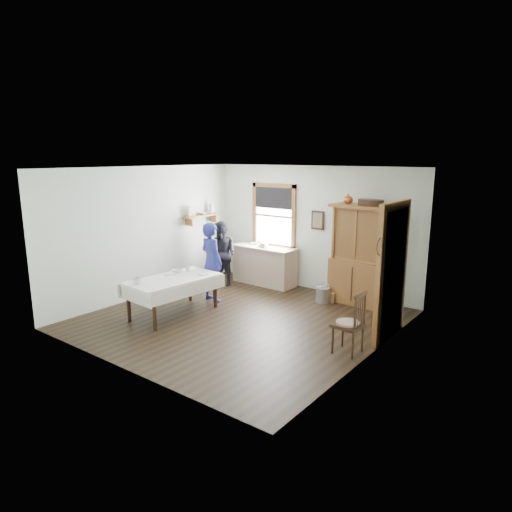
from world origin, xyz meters
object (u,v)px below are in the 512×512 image
(china_hutch, at_px, (358,255))
(work_counter, at_px, (264,265))
(dining_table, at_px, (174,296))
(wicker_basket, at_px, (329,296))
(pail, at_px, (323,295))
(figure_dark, at_px, (222,256))
(spindle_chair, at_px, (348,322))
(woman_blue, at_px, (211,265))

(china_hutch, bearing_deg, work_counter, -176.58)
(china_hutch, xyz_separation_m, dining_table, (-2.43, -2.68, -0.64))
(dining_table, distance_m, wicker_basket, 3.15)
(pail, bearing_deg, china_hutch, 33.83)
(china_hutch, distance_m, figure_dark, 3.10)
(spindle_chair, distance_m, figure_dark, 4.26)
(dining_table, distance_m, figure_dark, 2.13)
(figure_dark, bearing_deg, pail, 8.27)
(china_hutch, relative_size, wicker_basket, 6.12)
(work_counter, bearing_deg, pail, -11.60)
(work_counter, distance_m, wicker_basket, 1.85)
(work_counter, distance_m, woman_blue, 1.69)
(china_hutch, xyz_separation_m, pail, (-0.56, -0.37, -0.84))
(china_hutch, bearing_deg, figure_dark, -164.02)
(work_counter, xyz_separation_m, china_hutch, (2.31, -0.01, 0.55))
(spindle_chair, relative_size, woman_blue, 0.65)
(china_hutch, xyz_separation_m, spindle_chair, (0.92, -2.28, -0.51))
(china_hutch, bearing_deg, woman_blue, -141.99)
(dining_table, xyz_separation_m, figure_dark, (-0.58, 2.03, 0.33))
(figure_dark, bearing_deg, dining_table, -72.24)
(figure_dark, bearing_deg, china_hutch, 14.02)
(wicker_basket, bearing_deg, dining_table, -127.77)
(dining_table, height_order, spindle_chair, spindle_chair)
(dining_table, relative_size, woman_blue, 1.16)
(pail, distance_m, woman_blue, 2.33)
(china_hutch, xyz_separation_m, figure_dark, (-3.01, -0.65, -0.31))
(pail, relative_size, wicker_basket, 0.95)
(dining_table, bearing_deg, woman_blue, 89.50)
(dining_table, relative_size, spindle_chair, 1.80)
(pail, height_order, figure_dark, figure_dark)
(work_counter, height_order, woman_blue, woman_blue)
(spindle_chair, bearing_deg, figure_dark, 160.46)
(pail, bearing_deg, spindle_chair, -52.04)
(woman_blue, height_order, figure_dark, woman_blue)
(dining_table, bearing_deg, figure_dark, 106.01)
(work_counter, distance_m, figure_dark, 0.99)
(work_counter, distance_m, pail, 1.82)
(dining_table, xyz_separation_m, spindle_chair, (3.35, 0.40, 0.14))
(china_hutch, xyz_separation_m, wicker_basket, (-0.50, -0.20, -0.90))
(wicker_basket, relative_size, figure_dark, 0.24)
(china_hutch, height_order, dining_table, china_hutch)
(spindle_chair, relative_size, figure_dark, 0.71)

